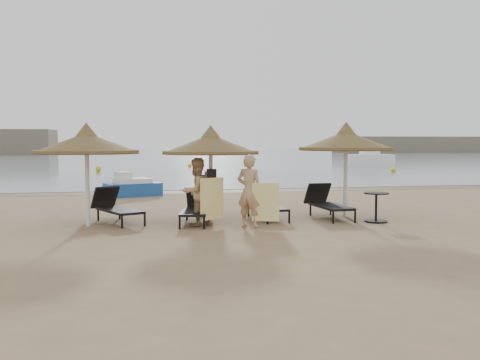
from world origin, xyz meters
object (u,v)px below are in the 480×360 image
object	(u,v)px
lounger_near_left	(196,208)
lounger_far_right	(327,203)
lounger_near_right	(264,204)
palapa_left	(87,144)
side_table	(376,208)
palapa_right	(346,141)
palapa_center	(211,145)
person_left	(196,186)
pedal_boat	(132,187)
lounger_far_left	(115,207)
person_right	(250,185)

from	to	relation	value
lounger_near_left	lounger_far_right	bearing A→B (deg)	16.49
lounger_near_left	lounger_near_right	bearing A→B (deg)	26.54
lounger_near_left	lounger_near_right	size ratio (longest dim) A/B	1.00
palapa_left	lounger_far_right	xyz separation A→B (m)	(6.48, 0.32, -1.67)
lounger_far_right	side_table	distance (m)	1.46
palapa_right	lounger_far_right	size ratio (longest dim) A/B	1.28
palapa_center	person_left	xyz separation A→B (m)	(-0.46, -0.66, -1.05)
side_table	pedal_boat	distance (m)	10.39
palapa_right	lounger_far_left	xyz separation A→B (m)	(-6.40, 0.17, -1.74)
person_left	person_right	distance (m)	1.37
palapa_right	lounger_near_right	distance (m)	2.93
palapa_center	side_table	xyz separation A→B (m)	(4.30, -0.94, -1.68)
palapa_center	side_table	distance (m)	4.71
side_table	pedal_boat	world-z (taller)	pedal_boat
lounger_near_left	person_left	bearing A→B (deg)	-83.43
palapa_left	person_left	world-z (taller)	palapa_left
lounger_near_right	person_left	size ratio (longest dim) A/B	1.04
lounger_far_left	pedal_boat	xyz separation A→B (m)	(0.38, 6.84, -0.05)
palapa_left	lounger_far_left	xyz separation A→B (m)	(0.65, 0.57, -1.67)
palapa_left	person_right	distance (m)	4.22
person_left	pedal_boat	distance (m)	8.08
lounger_near_right	side_table	xyz separation A→B (m)	(2.76, -1.29, -0.03)
side_table	palapa_right	bearing A→B (deg)	109.14
lounger_far_left	person_left	world-z (taller)	person_left
palapa_center	side_table	bearing A→B (deg)	-12.34
lounger_far_right	person_left	size ratio (longest dim) A/B	1.06
lounger_near_right	person_left	bearing A→B (deg)	-160.37
lounger_far_left	lounger_far_right	size ratio (longest dim) A/B	1.00
palapa_left	person_right	size ratio (longest dim) A/B	1.25
person_left	palapa_right	bearing A→B (deg)	157.38
palapa_right	lounger_near_right	size ratio (longest dim) A/B	1.31
lounger_far_left	person_right	size ratio (longest dim) A/B	1.01
lounger_far_left	lounger_near_right	distance (m)	4.05
lounger_near_right	pedal_boat	distance (m)	7.79
palapa_right	pedal_boat	bearing A→B (deg)	130.67
lounger_far_left	lounger_near_left	distance (m)	2.16
pedal_boat	lounger_far_left	bearing A→B (deg)	-112.79
pedal_boat	palapa_left	bearing A→B (deg)	-117.55
lounger_near_right	palapa_center	bearing A→B (deg)	-174.25
palapa_center	side_table	size ratio (longest dim) A/B	3.30
palapa_left	lounger_near_right	distance (m)	5.02
person_right	lounger_far_right	bearing A→B (deg)	-116.09
side_table	person_right	distance (m)	3.56
palapa_left	lounger_far_right	bearing A→B (deg)	2.84
palapa_left	person_left	bearing A→B (deg)	-9.88
palapa_center	lounger_near_left	size ratio (longest dim) A/B	1.25
lounger_near_left	pedal_boat	size ratio (longest dim) A/B	0.89
person_right	pedal_boat	xyz separation A→B (m)	(-2.94, 8.39, -0.70)
palapa_center	pedal_boat	bearing A→B (deg)	106.40
lounger_far_right	palapa_center	bearing A→B (deg)	178.85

